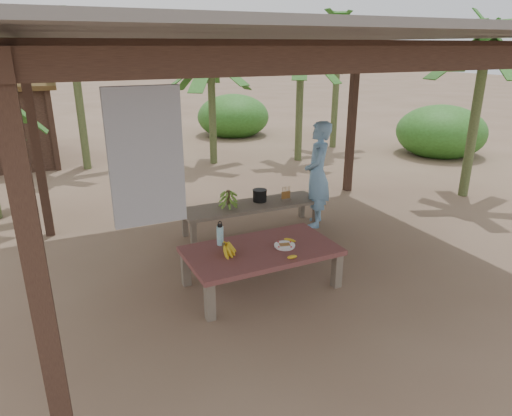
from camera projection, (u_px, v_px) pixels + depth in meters
name	position (u px, v px, depth m)	size (l,w,h in m)	color
ground	(277.00, 261.00, 6.28)	(80.00, 80.00, 0.00)	brown
pavilion	(280.00, 47.00, 5.33)	(6.60, 5.60, 2.95)	black
work_table	(261.00, 253.00, 5.48)	(1.82, 1.04, 0.50)	brown
bench	(252.00, 207.00, 7.16)	(2.21, 0.62, 0.45)	brown
ripe_banana_bunch	(224.00, 248.00, 5.27)	(0.27, 0.23, 0.16)	yellow
plate	(285.00, 246.00, 5.49)	(0.25, 0.25, 0.04)	white
loose_banana_front	(292.00, 257.00, 5.19)	(0.04, 0.15, 0.04)	yellow
loose_banana_side	(290.00, 240.00, 5.64)	(0.04, 0.15, 0.04)	yellow
water_flask	(220.00, 235.00, 5.52)	(0.08, 0.08, 0.31)	#43B5D1
green_banana_stalk	(228.00, 199.00, 6.94)	(0.26, 0.26, 0.29)	#598C2D
cooking_pot	(260.00, 196.00, 7.24)	(0.22, 0.22, 0.19)	black
skewer_rack	(286.00, 193.00, 7.27)	(0.18, 0.08, 0.24)	#A57F47
woman	(317.00, 175.00, 7.27)	(0.62, 0.41, 1.70)	#6FA1D1
banana_plant_ne	(301.00, 58.00, 10.96)	(1.80, 1.80, 3.01)	#596638
banana_plant_n	(211.00, 67.00, 10.72)	(1.80, 1.80, 2.79)	#596638
banana_plant_nw	(71.00, 39.00, 9.99)	(1.80, 1.80, 3.43)	#596638
banana_plant_e	(486.00, 51.00, 8.12)	(1.80, 1.80, 3.18)	#596638
banana_plant_far	(339.00, 35.00, 12.29)	(1.80, 1.80, 3.57)	#596638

